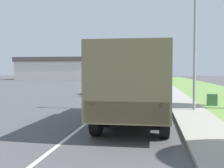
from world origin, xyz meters
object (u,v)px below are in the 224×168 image
object	(u,v)px
car_nearest_ahead	(104,86)
car_second_ahead	(148,81)
car_third_ahead	(129,79)
car_fourth_ahead	(134,77)
lamp_post	(191,23)
military_truck	(135,81)
car_farthest_ahead	(150,76)

from	to	relation	value
car_nearest_ahead	car_second_ahead	world-z (taller)	car_nearest_ahead
car_second_ahead	car_third_ahead	size ratio (longest dim) A/B	1.00
car_fourth_ahead	car_third_ahead	bearing A→B (deg)	-90.50
car_nearest_ahead	lamp_post	size ratio (longest dim) A/B	0.59
military_truck	car_farthest_ahead	size ratio (longest dim) A/B	1.65
car_third_ahead	car_second_ahead	bearing A→B (deg)	-73.11
car_third_ahead	lamp_post	xyz separation A→B (m)	(6.37, -36.87, 3.81)
car_third_ahead	car_fourth_ahead	xyz separation A→B (m)	(0.11, 11.97, -0.07)
military_truck	lamp_post	size ratio (longest dim) A/B	0.99
military_truck	car_farthest_ahead	bearing A→B (deg)	90.12
car_farthest_ahead	lamp_post	world-z (taller)	lamp_post
car_second_ahead	car_nearest_ahead	bearing A→B (deg)	-104.25
car_farthest_ahead	lamp_post	size ratio (longest dim) A/B	0.60
military_truck	car_farthest_ahead	distance (m)	62.76
car_second_ahead	car_fourth_ahead	size ratio (longest dim) A/B	1.03
car_second_ahead	car_farthest_ahead	bearing A→B (deg)	90.24
military_truck	car_second_ahead	distance (m)	28.16
car_second_ahead	car_farthest_ahead	world-z (taller)	car_farthest_ahead
car_third_ahead	car_fourth_ahead	world-z (taller)	car_third_ahead
car_second_ahead	lamp_post	bearing A→B (deg)	-83.91
car_second_ahead	lamp_post	size ratio (longest dim) A/B	0.63
car_fourth_ahead	car_farthest_ahead	size ratio (longest dim) A/B	1.02
car_fourth_ahead	car_nearest_ahead	bearing A→B (deg)	-90.04
lamp_post	car_farthest_ahead	bearing A→B (deg)	92.67
military_truck	car_farthest_ahead	xyz separation A→B (m)	(-0.13, 62.75, -0.95)
car_second_ahead	lamp_post	distance (m)	24.91
military_truck	car_nearest_ahead	xyz separation A→B (m)	(-3.67, 13.63, -0.96)
lamp_post	car_nearest_ahead	bearing A→B (deg)	122.29
car_fourth_ahead	lamp_post	bearing A→B (deg)	-82.68
military_truck	lamp_post	bearing A→B (deg)	54.42
car_second_ahead	lamp_post	xyz separation A→B (m)	(2.61, -24.47, 3.87)
military_truck	car_fourth_ahead	world-z (taller)	military_truck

